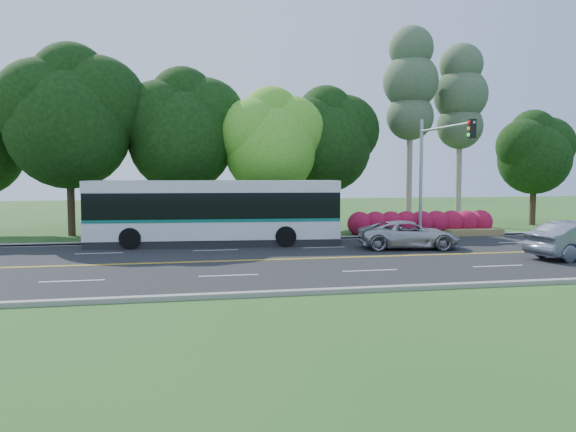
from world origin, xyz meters
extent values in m
plane|color=#26541C|center=(0.00, 0.00, 0.00)|extent=(120.00, 120.00, 0.00)
cube|color=black|center=(0.00, 0.00, 0.01)|extent=(60.00, 14.00, 0.02)
cube|color=gray|center=(0.00, 7.15, 0.07)|extent=(60.00, 0.30, 0.15)
cube|color=gray|center=(0.00, -7.15, 0.07)|extent=(60.00, 0.30, 0.15)
cube|color=#26541C|center=(0.00, 9.00, 0.05)|extent=(60.00, 4.00, 0.10)
cube|color=gold|center=(0.00, -0.08, 0.02)|extent=(57.00, 0.10, 0.00)
cube|color=gold|center=(0.00, 0.08, 0.02)|extent=(57.00, 0.10, 0.00)
cube|color=silver|center=(-11.50, -3.50, 0.02)|extent=(2.20, 0.12, 0.00)
cube|color=silver|center=(-6.00, -3.50, 0.02)|extent=(2.20, 0.12, 0.00)
cube|color=silver|center=(-0.50, -3.50, 0.02)|extent=(2.20, 0.12, 0.00)
cube|color=silver|center=(5.00, -3.50, 0.02)|extent=(2.20, 0.12, 0.00)
cube|color=silver|center=(-11.50, 3.50, 0.02)|extent=(2.20, 0.12, 0.00)
cube|color=silver|center=(-6.00, 3.50, 0.02)|extent=(2.20, 0.12, 0.00)
cube|color=silver|center=(-0.50, 3.50, 0.02)|extent=(2.20, 0.12, 0.00)
cube|color=silver|center=(5.00, 3.50, 0.02)|extent=(2.20, 0.12, 0.00)
cube|color=silver|center=(10.50, 3.50, 0.02)|extent=(2.20, 0.12, 0.00)
cube|color=silver|center=(0.00, 6.85, 0.02)|extent=(57.00, 0.12, 0.00)
cube|color=silver|center=(0.00, -6.85, 0.02)|extent=(57.00, 0.12, 0.00)
cylinder|color=#2E2114|center=(-14.00, 11.00, 1.98)|extent=(0.44, 0.44, 3.96)
sphere|color=black|center=(-14.00, 11.00, 6.48)|extent=(7.20, 7.20, 7.20)
sphere|color=black|center=(-12.38, 11.30, 7.92)|extent=(5.76, 5.76, 5.76)
sphere|color=black|center=(-15.44, 10.80, 7.74)|extent=(5.40, 5.40, 5.40)
sphere|color=black|center=(-13.90, 11.40, 9.18)|extent=(4.68, 4.68, 4.68)
cylinder|color=#2E2114|center=(-7.50, 12.00, 1.80)|extent=(0.44, 0.44, 3.60)
sphere|color=black|center=(-7.50, 12.00, 5.91)|extent=(6.60, 6.60, 6.60)
sphere|color=black|center=(-6.02, 12.30, 7.23)|extent=(5.28, 5.28, 5.28)
sphere|color=black|center=(-8.82, 11.80, 7.06)|extent=(4.95, 4.95, 4.95)
sphere|color=black|center=(-7.40, 12.40, 8.38)|extent=(4.29, 4.29, 4.29)
cylinder|color=#2E2114|center=(-2.00, 11.00, 1.62)|extent=(0.44, 0.44, 3.24)
sphere|color=#549A1F|center=(-2.00, 11.00, 5.27)|extent=(5.80, 5.80, 5.80)
sphere|color=#549A1F|center=(-0.69, 11.30, 6.43)|extent=(4.64, 4.64, 4.64)
sphere|color=#549A1F|center=(-3.16, 10.80, 6.29)|extent=(4.35, 4.35, 4.35)
sphere|color=#549A1F|center=(-1.90, 11.40, 7.45)|extent=(3.77, 3.77, 3.77)
cylinder|color=#2E2114|center=(2.00, 12.50, 1.71)|extent=(0.44, 0.44, 3.42)
sphere|color=black|center=(2.00, 12.50, 5.52)|extent=(6.00, 6.00, 6.00)
sphere|color=black|center=(3.35, 12.80, 6.72)|extent=(4.80, 4.80, 4.80)
sphere|color=black|center=(0.80, 12.30, 6.57)|extent=(4.50, 4.50, 4.50)
sphere|color=black|center=(2.10, 12.90, 7.77)|extent=(3.90, 3.90, 3.90)
cylinder|color=gray|center=(8.00, 12.50, 4.90)|extent=(0.40, 0.40, 9.80)
sphere|color=#3C5938|center=(8.00, 12.50, 7.70)|extent=(3.23, 3.23, 3.23)
sphere|color=#3C5938|center=(8.00, 12.50, 10.08)|extent=(3.80, 3.80, 3.80)
sphere|color=#3C5938|center=(8.00, 12.50, 12.32)|extent=(3.04, 3.04, 3.04)
cylinder|color=gray|center=(12.00, 13.00, 4.55)|extent=(0.40, 0.40, 9.10)
sphere|color=#3C5938|center=(12.00, 13.00, 7.15)|extent=(3.23, 3.23, 3.23)
sphere|color=#3C5938|center=(12.00, 13.00, 9.36)|extent=(3.80, 3.80, 3.80)
sphere|color=#3C5938|center=(12.00, 13.00, 11.44)|extent=(3.04, 3.04, 3.04)
cylinder|color=#2E2114|center=(18.00, 13.00, 1.53)|extent=(0.44, 0.44, 3.06)
sphere|color=black|center=(18.00, 13.00, 4.88)|extent=(5.20, 5.20, 5.20)
sphere|color=black|center=(19.17, 13.30, 5.92)|extent=(4.16, 4.16, 4.16)
sphere|color=black|center=(16.96, 12.80, 5.79)|extent=(3.90, 3.90, 3.90)
sphere|color=black|center=(18.10, 13.40, 6.83)|extent=(3.38, 3.38, 3.38)
sphere|color=maroon|center=(3.00, 8.20, 0.75)|extent=(1.50, 1.50, 1.50)
sphere|color=maroon|center=(4.00, 8.20, 0.75)|extent=(1.50, 1.50, 1.50)
sphere|color=maroon|center=(5.00, 8.20, 0.75)|extent=(1.50, 1.50, 1.50)
sphere|color=maroon|center=(6.00, 8.20, 0.75)|extent=(1.50, 1.50, 1.50)
sphere|color=maroon|center=(7.00, 8.20, 0.75)|extent=(1.50, 1.50, 1.50)
sphere|color=maroon|center=(8.00, 8.20, 0.75)|extent=(1.50, 1.50, 1.50)
sphere|color=maroon|center=(9.00, 8.20, 0.75)|extent=(1.50, 1.50, 1.50)
sphere|color=maroon|center=(10.00, 8.20, 0.75)|extent=(1.50, 1.50, 1.50)
sphere|color=maroon|center=(11.00, 8.20, 0.75)|extent=(1.50, 1.50, 1.50)
cube|color=olive|center=(10.00, 7.40, 0.20)|extent=(3.50, 1.40, 0.40)
cylinder|color=#95999E|center=(6.50, 7.30, 3.50)|extent=(0.20, 0.20, 7.00)
cylinder|color=#95999E|center=(6.50, 4.30, 6.30)|extent=(0.14, 6.00, 0.14)
cube|color=black|center=(6.50, 1.50, 6.00)|extent=(0.32, 0.28, 0.95)
sphere|color=red|center=(6.33, 1.50, 6.30)|extent=(0.18, 0.18, 0.18)
sphere|color=yellow|center=(6.33, 1.50, 6.00)|extent=(0.18, 0.18, 0.18)
sphere|color=#19D833|center=(6.33, 1.50, 5.70)|extent=(0.18, 0.18, 0.18)
cube|color=silver|center=(-5.90, 5.66, 0.94)|extent=(13.20, 3.87, 1.08)
cube|color=black|center=(-5.90, 5.66, 2.15)|extent=(13.14, 3.90, 1.34)
cube|color=silver|center=(-5.90, 5.66, 3.12)|extent=(13.20, 3.87, 0.61)
cube|color=#0B6857|center=(-5.90, 5.66, 1.41)|extent=(13.14, 3.91, 0.15)
cube|color=black|center=(-12.35, 6.22, 2.25)|extent=(0.28, 2.54, 1.85)
cube|color=#19E54C|center=(-12.34, 6.22, 3.29)|extent=(0.19, 1.66, 0.24)
cube|color=black|center=(-5.90, 5.66, 0.21)|extent=(13.20, 3.75, 0.38)
cylinder|color=black|center=(-10.16, 4.73, 0.56)|extent=(1.11, 0.40, 1.08)
cylinder|color=black|center=(-9.94, 7.31, 0.56)|extent=(1.11, 0.40, 1.08)
cylinder|color=black|center=(-2.38, 4.06, 0.56)|extent=(1.11, 0.40, 1.08)
cylinder|color=black|center=(-2.16, 6.64, 0.56)|extent=(1.11, 0.40, 1.08)
imported|color=#AEB0B3|center=(3.61, 2.27, 0.72)|extent=(5.32, 3.10, 1.39)
camera|label=1|loc=(-7.84, -24.08, 3.77)|focal=35.00mm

